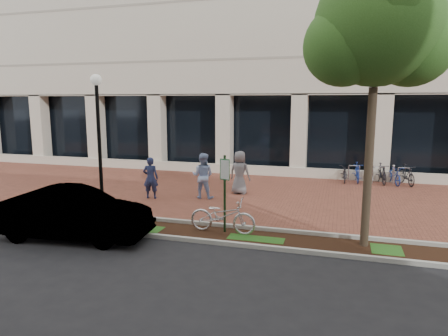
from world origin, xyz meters
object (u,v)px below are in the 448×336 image
(parking_sign, at_px, (225,184))
(bollard, at_px, (393,174))
(locked_bicycle, at_px, (223,216))
(pedestrian_left, at_px, (151,178))
(lamppost, at_px, (99,139))
(sedan_near_curb, at_px, (73,214))
(pedestrian_mid, at_px, (203,176))
(street_tree, at_px, (379,32))
(pedestrian_right, at_px, (240,173))
(bike_rack_cluster, at_px, (375,174))

(parking_sign, xyz_separation_m, bollard, (5.65, 8.96, -1.01))
(locked_bicycle, distance_m, pedestrian_left, 5.14)
(parking_sign, xyz_separation_m, lamppost, (-4.37, 0.36, 1.16))
(parking_sign, height_order, bollard, parking_sign)
(locked_bicycle, distance_m, sedan_near_curb, 4.26)
(pedestrian_mid, bearing_deg, pedestrian_left, 16.72)
(lamppost, relative_size, street_tree, 0.64)
(parking_sign, height_order, pedestrian_right, parking_sign)
(lamppost, bearing_deg, sedan_near_curb, -79.08)
(street_tree, bearing_deg, bike_rack_cluster, 84.53)
(street_tree, relative_size, bollard, 7.88)
(street_tree, height_order, pedestrian_right, street_tree)
(pedestrian_right, relative_size, bollard, 1.97)
(bollard, height_order, bike_rack_cluster, bike_rack_cluster)
(bike_rack_cluster, relative_size, sedan_near_curb, 0.80)
(parking_sign, relative_size, pedestrian_right, 1.27)
(pedestrian_right, distance_m, sedan_near_curb, 7.38)
(pedestrian_left, bearing_deg, locked_bicycle, 127.58)
(pedestrian_mid, relative_size, bike_rack_cluster, 0.52)
(parking_sign, bearing_deg, street_tree, 20.02)
(lamppost, distance_m, pedestrian_right, 6.10)
(bollard, xyz_separation_m, bike_rack_cluster, (-0.82, -0.03, -0.02))
(bollard, bearing_deg, lamppost, -139.37)
(pedestrian_mid, bearing_deg, bollard, -147.60)
(pedestrian_right, height_order, sedan_near_curb, pedestrian_right)
(locked_bicycle, xyz_separation_m, pedestrian_mid, (-1.98, 3.90, 0.39))
(pedestrian_mid, distance_m, bike_rack_cluster, 8.55)
(locked_bicycle, bearing_deg, sedan_near_curb, 114.04)
(lamppost, height_order, pedestrian_left, lamppost)
(pedestrian_left, height_order, bollard, pedestrian_left)
(parking_sign, distance_m, street_tree, 5.69)
(parking_sign, relative_size, lamppost, 0.49)
(bike_rack_cluster, distance_m, sedan_near_curb, 13.79)
(bollard, bearing_deg, sedan_near_curb, -132.15)
(locked_bicycle, relative_size, bike_rack_cluster, 0.57)
(sedan_near_curb, bearing_deg, locked_bicycle, -73.03)
(pedestrian_right, bearing_deg, bike_rack_cluster, -134.34)
(street_tree, distance_m, bike_rack_cluster, 10.31)
(sedan_near_curb, bearing_deg, pedestrian_left, -5.21)
(sedan_near_curb, bearing_deg, parking_sign, -72.71)
(pedestrian_mid, relative_size, bollard, 1.97)
(street_tree, height_order, sedan_near_curb, street_tree)
(parking_sign, relative_size, bike_rack_cluster, 0.66)
(bike_rack_cluster, bearing_deg, pedestrian_right, -152.12)
(bike_rack_cluster, bearing_deg, parking_sign, -125.62)
(pedestrian_mid, distance_m, pedestrian_right, 1.67)
(pedestrian_right, bearing_deg, pedestrian_left, 39.33)
(locked_bicycle, relative_size, pedestrian_mid, 1.09)
(locked_bicycle, height_order, pedestrian_left, pedestrian_left)
(lamppost, relative_size, pedestrian_mid, 2.57)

